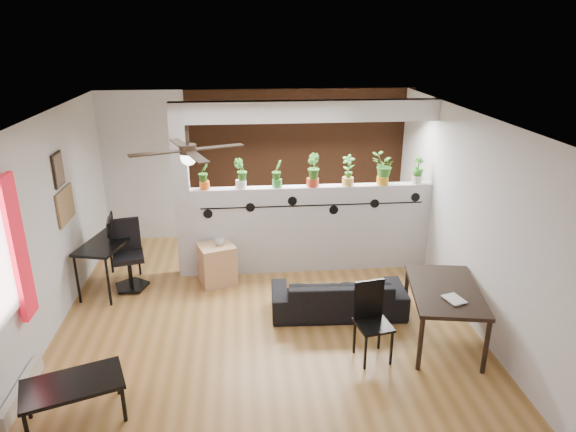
% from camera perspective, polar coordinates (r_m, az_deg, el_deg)
% --- Properties ---
extents(room_shell, '(6.30, 7.10, 2.90)m').
position_cam_1_polar(room_shell, '(6.14, -2.72, -1.38)').
color(room_shell, olive).
rests_on(room_shell, ground).
extents(partition_wall, '(3.60, 0.18, 1.35)m').
position_cam_1_polar(partition_wall, '(7.83, 2.67, -1.40)').
color(partition_wall, '#BCBCC1').
rests_on(partition_wall, ground).
extents(ceiling_header, '(3.60, 0.18, 0.30)m').
position_cam_1_polar(ceiling_header, '(7.36, 2.90, 11.55)').
color(ceiling_header, silver).
rests_on(ceiling_header, room_shell).
extents(pier_column, '(0.22, 0.20, 2.60)m').
position_cam_1_polar(pier_column, '(7.60, -11.68, 2.51)').
color(pier_column, '#BCBCC1').
rests_on(pier_column, ground).
extents(brick_panel, '(3.90, 0.05, 2.60)m').
position_cam_1_polar(brick_panel, '(9.02, 1.44, 5.74)').
color(brick_panel, '#A1552E').
rests_on(brick_panel, ground).
extents(vine_decal, '(3.31, 0.01, 0.30)m').
position_cam_1_polar(vine_decal, '(7.60, 2.82, 1.18)').
color(vine_decal, black).
rests_on(vine_decal, partition_wall).
extents(baseboard_heater, '(0.08, 1.00, 0.18)m').
position_cam_1_polar(baseboard_heater, '(6.13, -27.47, -16.88)').
color(baseboard_heater, beige).
rests_on(baseboard_heater, ground).
extents(corkboard, '(0.03, 0.60, 0.45)m').
position_cam_1_polar(corkboard, '(7.39, -23.49, 1.11)').
color(corkboard, olive).
rests_on(corkboard, room_shell).
extents(framed_art, '(0.03, 0.34, 0.44)m').
position_cam_1_polar(framed_art, '(7.21, -24.17, 4.73)').
color(framed_art, '#8C7259').
rests_on(framed_art, room_shell).
extents(ceiling_fan, '(1.19, 1.19, 0.43)m').
position_cam_1_polar(ceiling_fan, '(5.57, -11.04, 6.95)').
color(ceiling_fan, black).
rests_on(ceiling_fan, room_shell).
extents(potted_plant_0, '(0.26, 0.26, 0.41)m').
position_cam_1_polar(potted_plant_0, '(7.49, -9.31, 4.55)').
color(potted_plant_0, orange).
rests_on(potted_plant_0, partition_wall).
extents(potted_plant_1, '(0.24, 0.20, 0.44)m').
position_cam_1_polar(potted_plant_1, '(7.47, -5.27, 4.81)').
color(potted_plant_1, white).
rests_on(potted_plant_1, partition_wall).
extents(potted_plant_2, '(0.24, 0.26, 0.41)m').
position_cam_1_polar(potted_plant_2, '(7.49, -1.23, 4.80)').
color(potted_plant_2, '#338E34').
rests_on(potted_plant_2, partition_wall).
extents(potted_plant_3, '(0.28, 0.31, 0.49)m').
position_cam_1_polar(potted_plant_3, '(7.54, 2.78, 5.21)').
color(potted_plant_3, '#BC391E').
rests_on(potted_plant_3, partition_wall).
extents(potted_plant_4, '(0.30, 0.27, 0.46)m').
position_cam_1_polar(potted_plant_4, '(7.63, 6.72, 5.18)').
color(potted_plant_4, '#E3A750').
rests_on(potted_plant_4, partition_wall).
extents(potted_plant_5, '(0.28, 0.24, 0.47)m').
position_cam_1_polar(potted_plant_5, '(7.75, 10.55, 5.26)').
color(potted_plant_5, orange).
rests_on(potted_plant_5, partition_wall).
extents(potted_plant_6, '(0.24, 0.21, 0.41)m').
position_cam_1_polar(potted_plant_6, '(7.92, 14.21, 5.04)').
color(potted_plant_6, silver).
rests_on(potted_plant_6, partition_wall).
extents(sofa, '(1.69, 0.73, 0.49)m').
position_cam_1_polar(sofa, '(6.85, 5.60, -8.81)').
color(sofa, black).
rests_on(sofa, ground).
extents(cube_shelf, '(0.60, 0.57, 0.60)m').
position_cam_1_polar(cube_shelf, '(7.61, -7.87, -5.33)').
color(cube_shelf, tan).
rests_on(cube_shelf, ground).
extents(cup, '(0.13, 0.13, 0.10)m').
position_cam_1_polar(cup, '(7.46, -7.62, -2.90)').
color(cup, gray).
rests_on(cup, cube_shelf).
extents(computer_desk, '(0.77, 1.11, 0.73)m').
position_cam_1_polar(computer_desk, '(7.68, -19.49, -3.15)').
color(computer_desk, black).
rests_on(computer_desk, ground).
extents(monitor, '(0.30, 0.10, 0.17)m').
position_cam_1_polar(monitor, '(7.76, -19.38, -1.66)').
color(monitor, black).
rests_on(monitor, computer_desk).
extents(office_chair, '(0.52, 0.52, 1.00)m').
position_cam_1_polar(office_chair, '(7.71, -17.29, -4.60)').
color(office_chair, black).
rests_on(office_chair, ground).
extents(dining_table, '(0.99, 1.40, 0.70)m').
position_cam_1_polar(dining_table, '(6.34, 17.04, -8.31)').
color(dining_table, black).
rests_on(dining_table, ground).
extents(book, '(0.24, 0.29, 0.02)m').
position_cam_1_polar(book, '(6.02, 17.28, -9.00)').
color(book, gray).
rests_on(book, dining_table).
extents(folding_chair, '(0.43, 0.43, 0.92)m').
position_cam_1_polar(folding_chair, '(5.93, 9.22, -10.64)').
color(folding_chair, black).
rests_on(folding_chair, ground).
extents(coffee_table, '(1.03, 0.78, 0.43)m').
position_cam_1_polar(coffee_table, '(5.48, -22.82, -17.08)').
color(coffee_table, black).
rests_on(coffee_table, ground).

